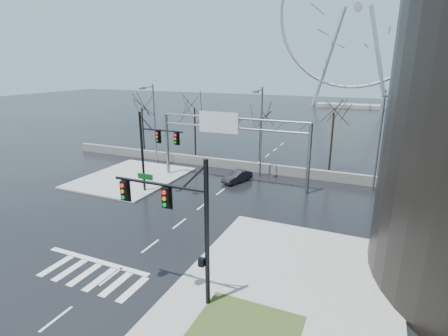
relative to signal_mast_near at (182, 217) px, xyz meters
The scene contains 18 objects.
ground 8.15m from the signal_mast_near, 141.85° to the left, with size 260.00×260.00×0.00m, color black.
sidewalk_right_ext 9.12m from the signal_mast_near, 51.18° to the left, with size 12.00×10.00×0.15m, color gray.
sidewalk_far 23.25m from the signal_mast_near, 135.18° to the left, with size 10.00×12.00×0.15m, color gray.
grass_strip 6.17m from the signal_mast_near, 13.99° to the right, with size 5.00×4.00×0.02m, color #2B431C.
barrier_wall 24.96m from the signal_mast_near, 102.07° to the left, with size 52.00×0.50×1.10m, color slate.
signal_mast_near is the anchor object (origin of this frame).
signal_mast_far 17.03m from the signal_mast_near, 130.26° to the left, with size 4.72×0.41×8.00m.
sign_gantry 19.79m from the signal_mast_near, 106.19° to the left, with size 16.36×0.40×7.60m.
streetlight_left 28.07m from the signal_mast_near, 127.67° to the left, with size 0.50×2.55×10.00m.
streetlight_mid 22.44m from the signal_mast_near, 98.05° to the left, with size 0.50×2.55×10.00m.
streetlight_right 23.92m from the signal_mast_near, 68.25° to the left, with size 0.50×2.55×10.00m.
tree_far_left 36.36m from the signal_mast_near, 129.53° to the left, with size 3.50×3.50×7.00m.
tree_left 30.98m from the signal_mast_near, 117.18° to the left, with size 3.75×3.75×7.50m.
tree_center 29.00m from the signal_mast_near, 100.21° to the left, with size 3.25×3.25×6.50m.
tree_right 27.84m from the signal_mast_near, 82.02° to the left, with size 3.90×3.90×7.80m.
tree_far_right 30.45m from the signal_mast_near, 67.07° to the left, with size 3.40×3.40×6.80m.
ferris_wheel 101.29m from the signal_mast_near, 90.08° to the left, with size 45.00×6.00×50.91m.
car 20.61m from the signal_mast_near, 103.64° to the left, with size 1.30×3.73×1.23m, color black.
Camera 1 is at (13.59, -17.99, 12.19)m, focal length 28.00 mm.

